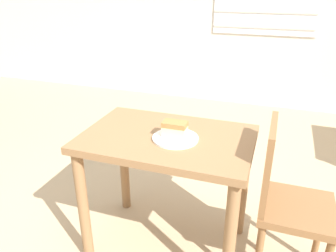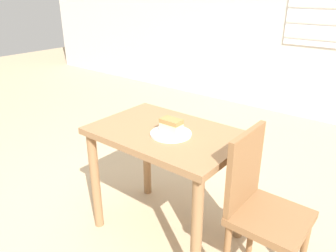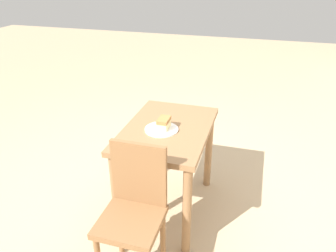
{
  "view_description": "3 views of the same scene",
  "coord_description": "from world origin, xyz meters",
  "px_view_note": "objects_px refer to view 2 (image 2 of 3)",
  "views": [
    {
      "loc": [
        0.48,
        -1.2,
        1.49
      ],
      "look_at": [
        -0.01,
        0.23,
        0.82
      ],
      "focal_mm": 35.0,
      "sensor_mm": 36.0,
      "label": 1
    },
    {
      "loc": [
        1.09,
        -1.11,
        1.53
      ],
      "look_at": [
        -0.01,
        0.26,
        0.78
      ],
      "focal_mm": 35.0,
      "sensor_mm": 36.0,
      "label": 2
    },
    {
      "loc": [
        1.99,
        0.89,
        1.81
      ],
      "look_at": [
        0.02,
        0.3,
        0.78
      ],
      "focal_mm": 35.0,
      "sensor_mm": 36.0,
      "label": 3
    }
  ],
  "objects_px": {
    "plate": "(171,134)",
    "cake_slice": "(171,125)",
    "dining_table_near": "(167,151)",
    "chair_near_window": "(260,208)"
  },
  "relations": [
    {
      "from": "plate",
      "to": "cake_slice",
      "type": "bearing_deg",
      "value": 121.32
    },
    {
      "from": "dining_table_near",
      "to": "plate",
      "type": "xyz_separation_m",
      "value": [
        0.05,
        -0.03,
        0.14
      ]
    },
    {
      "from": "cake_slice",
      "to": "plate",
      "type": "bearing_deg",
      "value": -58.68
    },
    {
      "from": "dining_table_near",
      "to": "cake_slice",
      "type": "height_order",
      "value": "cake_slice"
    },
    {
      "from": "dining_table_near",
      "to": "cake_slice",
      "type": "xyz_separation_m",
      "value": [
        0.05,
        -0.01,
        0.19
      ]
    },
    {
      "from": "chair_near_window",
      "to": "dining_table_near",
      "type": "bearing_deg",
      "value": 88.15
    },
    {
      "from": "chair_near_window",
      "to": "plate",
      "type": "height_order",
      "value": "chair_near_window"
    },
    {
      "from": "chair_near_window",
      "to": "cake_slice",
      "type": "bearing_deg",
      "value": 89.32
    },
    {
      "from": "plate",
      "to": "dining_table_near",
      "type": "bearing_deg",
      "value": 153.07
    },
    {
      "from": "plate",
      "to": "cake_slice",
      "type": "distance_m",
      "value": 0.05
    }
  ]
}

